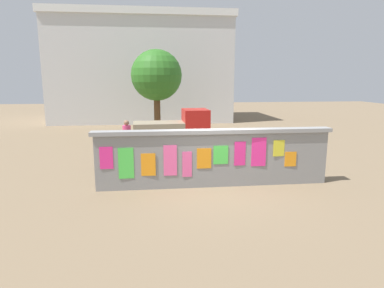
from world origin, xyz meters
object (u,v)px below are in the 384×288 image
at_px(tree_roadside, 156,76).
at_px(bicycle_near, 125,159).
at_px(auto_rickshaw_truck, 175,129).
at_px(person_bystander, 195,147).
at_px(person_walking, 127,135).
at_px(motorcycle, 258,156).

bearing_deg(tree_roadside, bicycle_near, -98.92).
bearing_deg(auto_rickshaw_truck, bicycle_near, -120.09).
height_order(person_bystander, tree_roadside, tree_roadside).
bearing_deg(tree_roadside, person_walking, -101.19).
bearing_deg(auto_rickshaw_truck, tree_roadside, 99.54).
xyz_separation_m(auto_rickshaw_truck, bicycle_near, (-2.13, -3.67, -0.54)).
bearing_deg(bicycle_near, motorcycle, -6.63).
relative_size(auto_rickshaw_truck, tree_roadside, 0.72).
bearing_deg(motorcycle, person_bystander, -167.09).
relative_size(auto_rickshaw_truck, person_walking, 2.25).
height_order(person_walking, tree_roadside, tree_roadside).
distance_m(person_walking, tree_roadside, 7.46).
relative_size(bicycle_near, tree_roadside, 0.33).
height_order(bicycle_near, person_walking, person_walking).
distance_m(person_bystander, tree_roadside, 9.97).
relative_size(bicycle_near, person_bystander, 1.02).
height_order(auto_rickshaw_truck, tree_roadside, tree_roadside).
distance_m(motorcycle, tree_roadside, 10.18).
height_order(person_walking, person_bystander, same).
bearing_deg(auto_rickshaw_truck, person_bystander, -85.80).
relative_size(motorcycle, person_walking, 1.15).
distance_m(bicycle_near, person_bystander, 2.80).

